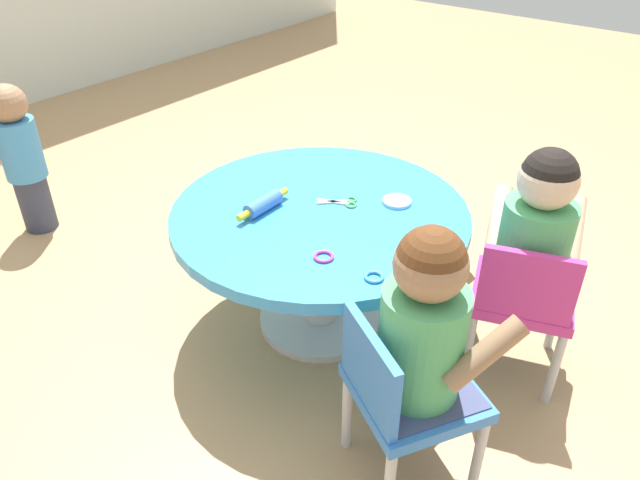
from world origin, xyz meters
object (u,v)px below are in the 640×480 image
at_px(child_chair_left, 403,394).
at_px(rolling_pin, 263,204).
at_px(craft_scissors, 343,202).
at_px(seated_child_left, 426,322).
at_px(toddler_standing, 22,155).
at_px(child_chair_right, 522,298).
at_px(seated_child_right, 537,229).
at_px(craft_table, 320,235).

height_order(child_chair_left, rolling_pin, child_chair_left).
relative_size(rolling_pin, craft_scissors, 1.65).
height_order(child_chair_left, seated_child_left, seated_child_left).
bearing_deg(rolling_pin, craft_scissors, -40.72).
relative_size(child_chair_left, toddler_standing, 0.80).
distance_m(seated_child_left, child_chair_right, 0.57).
distance_m(toddler_standing, craft_scissors, 1.49).
xyz_separation_m(child_chair_left, rolling_pin, (0.25, 0.70, 0.20)).
xyz_separation_m(seated_child_right, toddler_standing, (-0.50, 2.04, -0.17)).
xyz_separation_m(toddler_standing, rolling_pin, (0.15, -1.27, 0.14)).
bearing_deg(seated_child_right, seated_child_left, 175.04).
height_order(seated_child_right, toddler_standing, seated_child_right).
height_order(seated_child_left, rolling_pin, seated_child_left).
distance_m(seated_child_right, rolling_pin, 0.84).
xyz_separation_m(seated_child_right, craft_scissors, (-0.15, 0.59, -0.05)).
height_order(seated_child_left, child_chair_right, seated_child_left).
distance_m(rolling_pin, craft_scissors, 0.27).
relative_size(seated_child_right, toddler_standing, 0.76).
xyz_separation_m(craft_table, craft_scissors, (0.08, -0.03, 0.10)).
bearing_deg(craft_table, toddler_standing, 100.91).
bearing_deg(craft_table, seated_child_left, -119.85).
distance_m(craft_table, toddler_standing, 1.44).
xyz_separation_m(child_chair_left, seated_child_left, (0.03, -0.02, 0.23)).
bearing_deg(craft_scissors, craft_table, 156.91).
relative_size(child_chair_right, craft_scissors, 3.84).
bearing_deg(child_chair_right, child_chair_left, 171.62).
bearing_deg(rolling_pin, child_chair_right, -68.29).
distance_m(child_chair_left, seated_child_left, 0.23).
distance_m(child_chair_left, craft_scissors, 0.71).
xyz_separation_m(toddler_standing, craft_scissors, (0.35, -1.45, 0.12)).
height_order(child_chair_left, toddler_standing, toddler_standing).
xyz_separation_m(craft_table, toddler_standing, (-0.27, 1.41, -0.02)).
xyz_separation_m(child_chair_left, child_chair_right, (0.56, -0.08, 0.00)).
distance_m(child_chair_left, seated_child_right, 0.64).
xyz_separation_m(seated_child_left, child_chair_right, (0.52, -0.06, -0.23)).
distance_m(craft_table, seated_child_right, 0.69).
height_order(child_chair_right, toddler_standing, toddler_standing).
distance_m(child_chair_left, toddler_standing, 1.97).
distance_m(child_chair_left, rolling_pin, 0.77).
relative_size(child_chair_right, toddler_standing, 0.80).
distance_m(seated_child_left, seated_child_right, 0.56).
height_order(child_chair_right, seated_child_right, seated_child_right).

